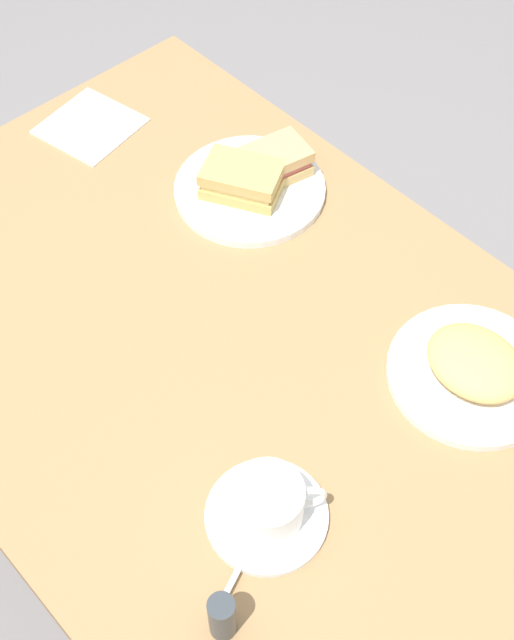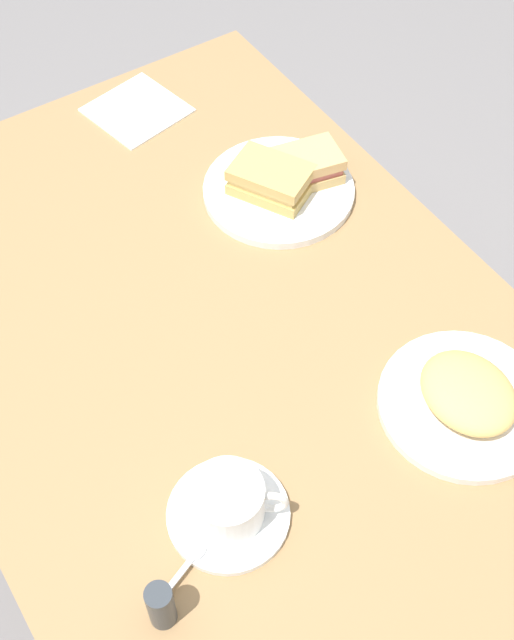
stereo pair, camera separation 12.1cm
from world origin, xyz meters
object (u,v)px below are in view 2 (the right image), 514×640
at_px(coffee_cup, 229,501).
at_px(spoon, 188,563).
at_px(sandwich_front, 271,179).
at_px(sandwich_back, 304,166).
at_px(side_plate, 464,404).
at_px(dining_table, 227,364).
at_px(coffee_saucer, 228,514).
at_px(salt_shaker, 161,606).
at_px(napkin, 137,110).
at_px(sandwich_plate, 279,190).

distance_m(coffee_cup, spoon, 0.09).
xyz_separation_m(sandwich_front, sandwich_back, (0.00, 0.06, -0.00)).
bearing_deg(sandwich_back, coffee_cup, -43.88).
xyz_separation_m(sandwich_front, side_plate, (0.48, -0.00, -0.03)).
bearing_deg(dining_table, sandwich_back, 125.14).
bearing_deg(sandwich_front, sandwich_back, 85.68).
bearing_deg(side_plate, sandwich_front, 179.64).
xyz_separation_m(coffee_saucer, salt_shaker, (0.06, -0.13, 0.03)).
distance_m(sandwich_back, side_plate, 0.48).
xyz_separation_m(spoon, salt_shaker, (0.04, -0.05, 0.03)).
distance_m(coffee_saucer, napkin, 0.80).
height_order(napkin, salt_shaker, salt_shaker).
bearing_deg(coffee_saucer, sandwich_plate, 139.64).
bearing_deg(coffee_saucer, napkin, 159.86).
height_order(sandwich_plate, side_plate, same).
xyz_separation_m(dining_table, sandwich_plate, (-0.20, 0.23, 0.08)).
xyz_separation_m(spoon, side_plate, (0.01, 0.43, -0.01)).
relative_size(coffee_cup, spoon, 1.14).
distance_m(dining_table, salt_shaker, 0.42).
bearing_deg(coffee_saucer, spoon, -68.52).
bearing_deg(side_plate, spoon, -91.48).
xyz_separation_m(dining_table, napkin, (-0.51, 0.13, 0.08)).
xyz_separation_m(sandwich_front, coffee_saucer, (0.44, -0.35, -0.03)).
distance_m(coffee_cup, salt_shaker, 0.15).
bearing_deg(side_plate, sandwich_back, 172.10).
height_order(dining_table, coffee_cup, coffee_cup).
distance_m(sandwich_front, sandwich_back, 0.06).
xyz_separation_m(sandwich_plate, coffee_cup, (0.44, -0.37, 0.04)).
bearing_deg(napkin, coffee_saucer, -20.14).
height_order(dining_table, napkin, napkin).
distance_m(side_plate, napkin, 0.79).
height_order(dining_table, sandwich_back, sandwich_back).
height_order(coffee_cup, salt_shaker, salt_shaker).
distance_m(sandwich_front, salt_shaker, 0.70).
xyz_separation_m(coffee_cup, napkin, (-0.75, 0.27, -0.04)).
bearing_deg(coffee_cup, sandwich_front, 141.05).
height_order(sandwich_plate, coffee_saucer, sandwich_plate).
bearing_deg(coffee_cup, sandwich_back, 136.12).
bearing_deg(salt_shaker, sandwich_front, 136.00).
distance_m(dining_table, sandwich_back, 0.35).
height_order(coffee_cup, spoon, coffee_cup).
bearing_deg(sandwich_plate, spoon, -43.75).
bearing_deg(sandwich_back, sandwich_front, -94.32).
height_order(sandwich_plate, spoon, spoon).
relative_size(sandwich_back, napkin, 0.86).
bearing_deg(side_plate, coffee_cup, -96.45).
bearing_deg(sandwich_front, napkin, -165.41).
relative_size(coffee_saucer, spoon, 1.61).
distance_m(sandwich_plate, salt_shaker, 0.71).
bearing_deg(coffee_cup, sandwich_plate, 139.80).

